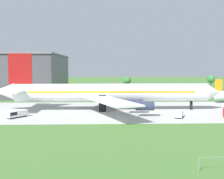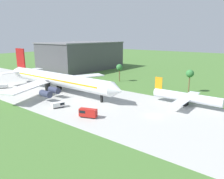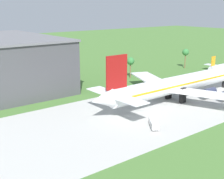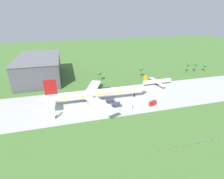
% 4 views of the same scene
% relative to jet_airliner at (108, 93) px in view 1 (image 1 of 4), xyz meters
% --- Properties ---
extents(jet_airliner, '(76.55, 56.34, 19.02)m').
position_rel_jet_airliner_xyz_m(jet_airliner, '(0.00, 0.00, 0.00)').
color(jet_airliner, white).
rests_on(jet_airliner, ground_plane).
extents(fuel_truck, '(5.40, 6.24, 2.03)m').
position_rel_jet_airliner_xyz_m(fuel_truck, '(-26.67, -13.47, -4.81)').
color(fuel_truck, black).
rests_on(fuel_truck, ground_plane).
extents(catering_van, '(3.49, 5.00, 1.97)m').
position_rel_jet_airliner_xyz_m(catering_van, '(20.13, -14.59, -4.84)').
color(catering_van, black).
rests_on(catering_van, ground_plane).
extents(terminal_building, '(36.72, 61.20, 20.94)m').
position_rel_jet_airliner_xyz_m(terminal_building, '(-41.98, 58.12, 4.56)').
color(terminal_building, '#47474C').
rests_on(terminal_building, ground_plane).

